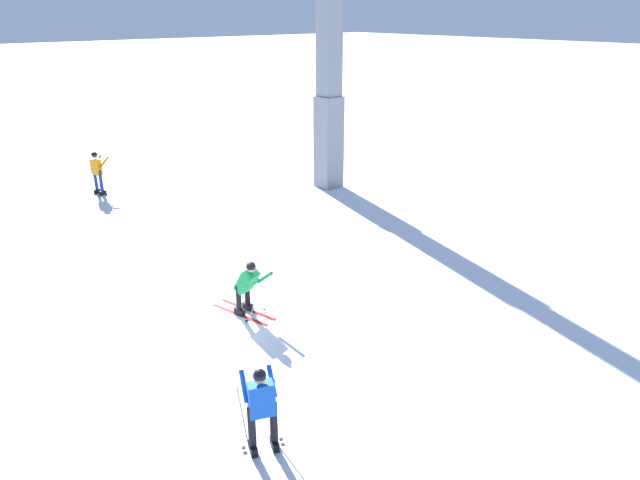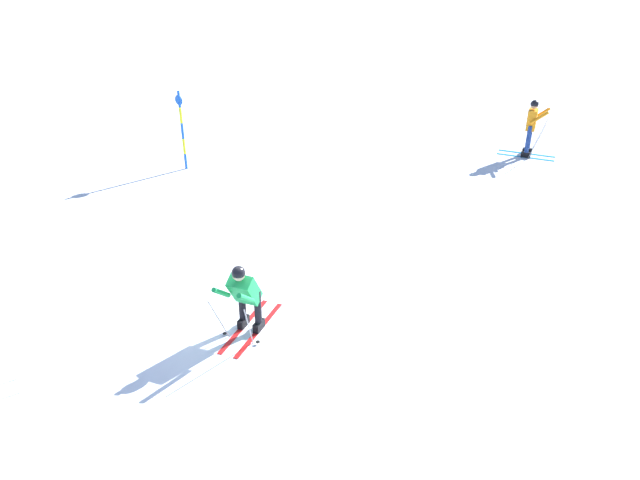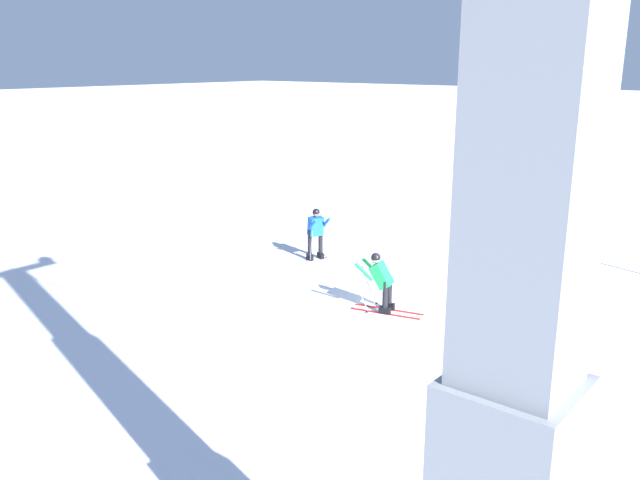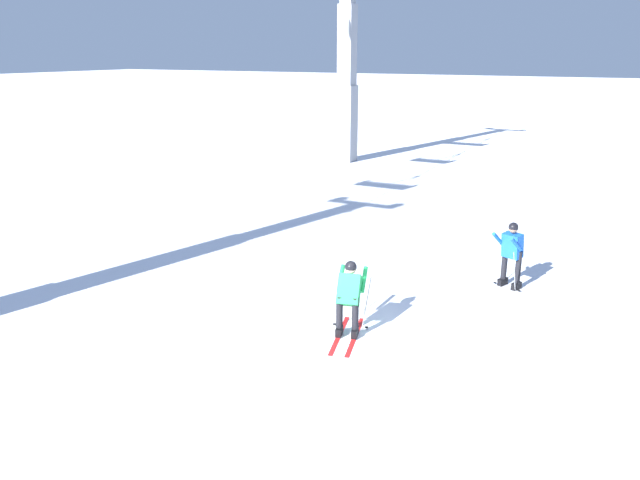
# 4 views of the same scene
# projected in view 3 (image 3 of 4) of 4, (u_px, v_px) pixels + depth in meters

# --- Properties ---
(ground_plane) EXTENTS (260.00, 260.00, 0.00)m
(ground_plane) POSITION_uv_depth(u_px,v_px,m) (414.00, 313.00, 15.73)
(ground_plane) COLOR white
(skier_carving_main) EXTENTS (1.78, 0.94, 1.56)m
(skier_carving_main) POSITION_uv_depth(u_px,v_px,m) (381.00, 278.00, 15.67)
(skier_carving_main) COLOR red
(skier_carving_main) RESTS_ON ground_plane
(lift_tower_near) EXTENTS (0.88, 2.63, 11.56)m
(lift_tower_near) POSITION_uv_depth(u_px,v_px,m) (528.00, 229.00, 4.29)
(lift_tower_near) COLOR gray
(lift_tower_near) RESTS_ON ground_plane
(skier_distant_downhill) EXTENTS (1.77, 1.09, 1.60)m
(skier_distant_downhill) POSITION_uv_depth(u_px,v_px,m) (316.00, 231.00, 19.72)
(skier_distant_downhill) COLOR white
(skier_distant_downhill) RESTS_ON ground_plane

